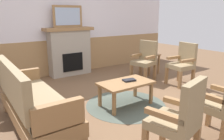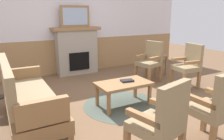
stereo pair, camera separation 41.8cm
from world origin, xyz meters
name	(u,v)px [view 2 (the right image)]	position (x,y,z in m)	size (l,w,h in m)	color
ground_plane	(121,102)	(0.00, 0.00, 0.00)	(14.00, 14.00, 0.00)	brown
wall_back	(73,26)	(0.00, 2.60, 1.31)	(7.20, 0.14, 2.70)	white
fireplace	(77,50)	(0.00, 2.35, 0.65)	(1.30, 0.44, 1.28)	#A39989
framed_picture	(75,16)	(0.00, 2.35, 1.56)	(0.80, 0.04, 0.56)	olive
couch	(28,99)	(-1.63, -0.02, 0.40)	(0.70, 1.80, 0.98)	olive
coffee_table	(124,85)	(-0.04, -0.14, 0.39)	(0.96, 0.56, 0.44)	olive
round_rug	(123,105)	(-0.04, -0.14, 0.00)	(1.46, 1.46, 0.01)	#4C564C
book_on_table	(127,81)	(0.05, -0.12, 0.46)	(0.23, 0.14, 0.03)	black
armchair_near_fireplace	(150,60)	(1.33, 0.81, 0.54)	(0.57, 0.57, 0.98)	olive
armchair_by_window_left	(189,64)	(1.79, 0.04, 0.54)	(0.52, 0.52, 0.98)	olive
armchair_front_left	(216,106)	(0.29, -1.73, 0.54)	(0.49, 0.49, 0.98)	olive
armchair_front_center	(161,121)	(-0.55, -1.69, 0.54)	(0.58, 0.58, 0.98)	olive
side_table	(157,59)	(1.86, 1.18, 0.43)	(0.44, 0.44, 0.55)	olive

